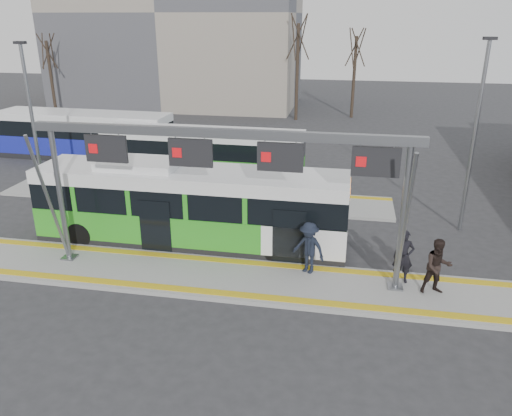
{
  "coord_description": "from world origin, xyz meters",
  "views": [
    {
      "loc": [
        3.57,
        -15.09,
        8.75
      ],
      "look_at": [
        0.21,
        3.0,
        1.63
      ],
      "focal_mm": 35.0,
      "sensor_mm": 36.0,
      "label": 1
    }
  ],
  "objects_px": {
    "passenger_b": "(438,267)",
    "passenger_c": "(309,248)",
    "hero_bus": "(190,207)",
    "gantry": "(224,161)",
    "passenger_a": "(403,257)"
  },
  "relations": [
    {
      "from": "passenger_a",
      "to": "passenger_c",
      "type": "xyz_separation_m",
      "value": [
        -3.22,
        0.1,
        -0.0
      ]
    },
    {
      "from": "passenger_b",
      "to": "passenger_c",
      "type": "distance_m",
      "value": 4.31
    },
    {
      "from": "gantry",
      "to": "passenger_b",
      "type": "xyz_separation_m",
      "value": [
        7.1,
        -0.06,
        -3.19
      ]
    },
    {
      "from": "gantry",
      "to": "hero_bus",
      "type": "height_order",
      "value": "gantry"
    },
    {
      "from": "gantry",
      "to": "passenger_c",
      "type": "relative_size",
      "value": 6.85
    },
    {
      "from": "passenger_b",
      "to": "passenger_c",
      "type": "bearing_deg",
      "value": 158.11
    },
    {
      "from": "passenger_a",
      "to": "passenger_c",
      "type": "relative_size",
      "value": 1.0
    },
    {
      "from": "hero_bus",
      "to": "passenger_a",
      "type": "height_order",
      "value": "hero_bus"
    },
    {
      "from": "passenger_b",
      "to": "passenger_c",
      "type": "xyz_separation_m",
      "value": [
        -4.25,
        0.67,
        -0.01
      ]
    },
    {
      "from": "gantry",
      "to": "passenger_a",
      "type": "height_order",
      "value": "gantry"
    },
    {
      "from": "hero_bus",
      "to": "passenger_a",
      "type": "bearing_deg",
      "value": -13.63
    },
    {
      "from": "hero_bus",
      "to": "passenger_b",
      "type": "distance_m",
      "value": 9.57
    },
    {
      "from": "hero_bus",
      "to": "passenger_c",
      "type": "xyz_separation_m",
      "value": [
        4.94,
        -1.93,
        -0.46
      ]
    },
    {
      "from": "hero_bus",
      "to": "passenger_b",
      "type": "relative_size",
      "value": 6.49
    },
    {
      "from": "gantry",
      "to": "passenger_c",
      "type": "xyz_separation_m",
      "value": [
        2.85,
        0.61,
        -3.2
      ]
    }
  ]
}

